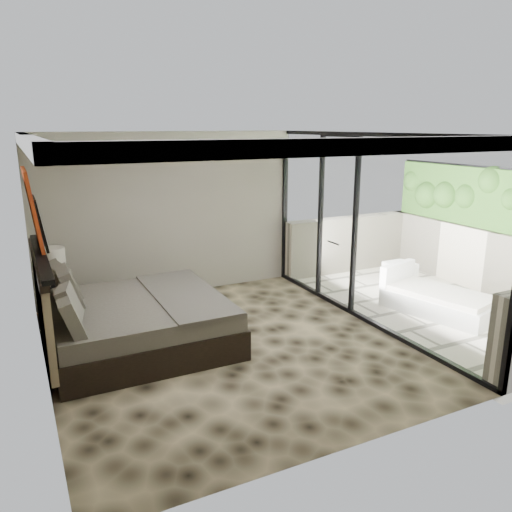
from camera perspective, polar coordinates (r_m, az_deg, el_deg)
name	(u,v)px	position (r m, az deg, el deg)	size (l,w,h in m)	color
floor	(228,347)	(6.84, -3.22, -10.33)	(5.00, 5.00, 0.00)	black
ceiling	(225,134)	(6.20, -3.60, 13.73)	(4.50, 5.00, 0.02)	silver
back_wall	(170,215)	(8.68, -9.83, 4.59)	(4.50, 0.02, 2.80)	gray
left_wall	(36,267)	(5.91, -23.83, -1.21)	(0.02, 5.00, 2.80)	gray
glass_wall	(368,230)	(7.52, 12.63, 2.89)	(0.08, 5.00, 2.80)	white
terrace_slab	(434,308)	(8.90, 19.71, -5.57)	(3.00, 5.00, 0.12)	beige
parapet_far	(495,263)	(9.71, 25.61, -0.72)	(0.30, 5.00, 1.10)	beige
foliage_hedge	(502,201)	(9.51, 26.34, 5.68)	(0.36, 4.60, 1.10)	#427825
picture_ledge	(41,256)	(5.99, -23.41, 0.02)	(0.12, 2.20, 0.05)	black
bed	(131,320)	(6.90, -14.09, -7.13)	(2.35, 2.27, 1.30)	black
nightstand	(60,305)	(8.14, -21.51, -5.24)	(0.52, 0.52, 0.52)	black
table_lamp	(54,263)	(7.94, -22.13, -0.73)	(0.35, 0.35, 0.64)	black
abstract_canvas	(32,208)	(6.26, -24.19, 4.98)	(0.04, 0.90, 0.90)	#C35410
framed_print	(40,223)	(6.12, -23.46, 3.44)	(0.03, 0.50, 0.60)	black
ottoman	(400,275)	(9.51, 16.08, -2.11)	(0.47, 0.47, 0.47)	white
lounger	(436,300)	(8.45, 19.89, -4.74)	(1.25, 1.85, 0.66)	silver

